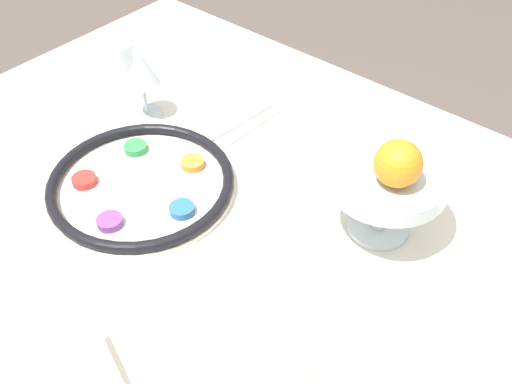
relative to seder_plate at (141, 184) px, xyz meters
The scene contains 8 objects.
dining_table 0.45m from the seder_plate, ahead, with size 1.51×1.10×0.78m.
seder_plate is the anchor object (origin of this frame).
wine_glass 0.25m from the seder_plate, 135.39° to the left, with size 0.07×0.07×0.15m.
fruit_stand 0.44m from the seder_plate, 27.03° to the left, with size 0.19×0.19×0.13m.
orange_fruit 0.46m from the seder_plate, 23.77° to the left, with size 0.07×0.07×0.07m.
cup_mid 0.42m from the seder_plate, 144.49° to the left, with size 0.07×0.07×0.07m.
fork_left 0.27m from the seder_plate, 90.08° to the left, with size 0.04×0.18×0.01m.
fork_right 0.27m from the seder_plate, 83.78° to the left, with size 0.03×0.18×0.01m.
Camera 1 is at (0.47, -0.51, 1.52)m, focal length 42.00 mm.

